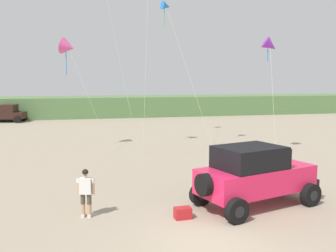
{
  "coord_description": "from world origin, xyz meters",
  "views": [
    {
      "loc": [
        -3.59,
        -9.65,
        4.58
      ],
      "look_at": [
        -0.37,
        3.74,
        2.93
      ],
      "focal_mm": 39.89,
      "sensor_mm": 36.0,
      "label": 1
    }
  ],
  "objects_px": {
    "kite_yellow_diamond": "(68,47)",
    "kite_orange_streamer": "(166,6)",
    "jeep": "(255,174)",
    "distant_pickup": "(5,114)",
    "kite_red_delta": "(270,46)",
    "person_watching": "(86,190)",
    "cooler_box": "(183,213)"
  },
  "relations": [
    {
      "from": "person_watching",
      "to": "kite_orange_streamer",
      "type": "relative_size",
      "value": 0.15
    },
    {
      "from": "kite_red_delta",
      "to": "distant_pickup",
      "type": "bearing_deg",
      "value": 129.12
    },
    {
      "from": "kite_orange_streamer",
      "to": "cooler_box",
      "type": "bearing_deg",
      "value": -101.58
    },
    {
      "from": "kite_red_delta",
      "to": "kite_yellow_diamond",
      "type": "distance_m",
      "value": 12.78
    },
    {
      "from": "person_watching",
      "to": "kite_yellow_diamond",
      "type": "height_order",
      "value": "kite_yellow_diamond"
    },
    {
      "from": "person_watching",
      "to": "distant_pickup",
      "type": "relative_size",
      "value": 0.34
    },
    {
      "from": "jeep",
      "to": "kite_yellow_diamond",
      "type": "bearing_deg",
      "value": 117.31
    },
    {
      "from": "distant_pickup",
      "to": "kite_red_delta",
      "type": "bearing_deg",
      "value": -50.88
    },
    {
      "from": "kite_red_delta",
      "to": "person_watching",
      "type": "bearing_deg",
      "value": -143.0
    },
    {
      "from": "jeep",
      "to": "cooler_box",
      "type": "distance_m",
      "value": 3.15
    },
    {
      "from": "person_watching",
      "to": "distant_pickup",
      "type": "bearing_deg",
      "value": 104.19
    },
    {
      "from": "kite_orange_streamer",
      "to": "kite_yellow_diamond",
      "type": "bearing_deg",
      "value": -147.75
    },
    {
      "from": "person_watching",
      "to": "kite_red_delta",
      "type": "height_order",
      "value": "kite_red_delta"
    },
    {
      "from": "cooler_box",
      "to": "kite_red_delta",
      "type": "xyz_separation_m",
      "value": [
        8.19,
        9.45,
        6.56
      ]
    },
    {
      "from": "kite_yellow_diamond",
      "to": "kite_orange_streamer",
      "type": "relative_size",
      "value": 0.67
    },
    {
      "from": "person_watching",
      "to": "cooler_box",
      "type": "relative_size",
      "value": 2.98
    },
    {
      "from": "person_watching",
      "to": "kite_red_delta",
      "type": "relative_size",
      "value": 0.23
    },
    {
      "from": "kite_red_delta",
      "to": "kite_orange_streamer",
      "type": "relative_size",
      "value": 0.67
    },
    {
      "from": "kite_red_delta",
      "to": "kite_yellow_diamond",
      "type": "xyz_separation_m",
      "value": [
        -12.04,
        4.28,
        0.03
      ]
    },
    {
      "from": "distant_pickup",
      "to": "kite_orange_streamer",
      "type": "height_order",
      "value": "kite_orange_streamer"
    },
    {
      "from": "jeep",
      "to": "kite_red_delta",
      "type": "height_order",
      "value": "kite_red_delta"
    },
    {
      "from": "kite_red_delta",
      "to": "kite_orange_streamer",
      "type": "height_order",
      "value": "kite_orange_streamer"
    },
    {
      "from": "jeep",
      "to": "kite_red_delta",
      "type": "distance_m",
      "value": 11.68
    },
    {
      "from": "jeep",
      "to": "distant_pickup",
      "type": "bearing_deg",
      "value": 113.51
    },
    {
      "from": "kite_yellow_diamond",
      "to": "person_watching",
      "type": "bearing_deg",
      "value": -86.86
    },
    {
      "from": "kite_red_delta",
      "to": "kite_yellow_diamond",
      "type": "height_order",
      "value": "kite_yellow_diamond"
    },
    {
      "from": "cooler_box",
      "to": "kite_yellow_diamond",
      "type": "relative_size",
      "value": 0.08
    },
    {
      "from": "person_watching",
      "to": "kite_red_delta",
      "type": "distance_m",
      "value": 15.34
    },
    {
      "from": "jeep",
      "to": "person_watching",
      "type": "xyz_separation_m",
      "value": [
        -6.06,
        0.27,
        -0.26
      ]
    },
    {
      "from": "jeep",
      "to": "distant_pickup",
      "type": "distance_m",
      "value": 35.89
    },
    {
      "from": "distant_pickup",
      "to": "cooler_box",
      "type": "bearing_deg",
      "value": -71.23
    },
    {
      "from": "cooler_box",
      "to": "kite_orange_streamer",
      "type": "distance_m",
      "value": 21.61
    }
  ]
}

